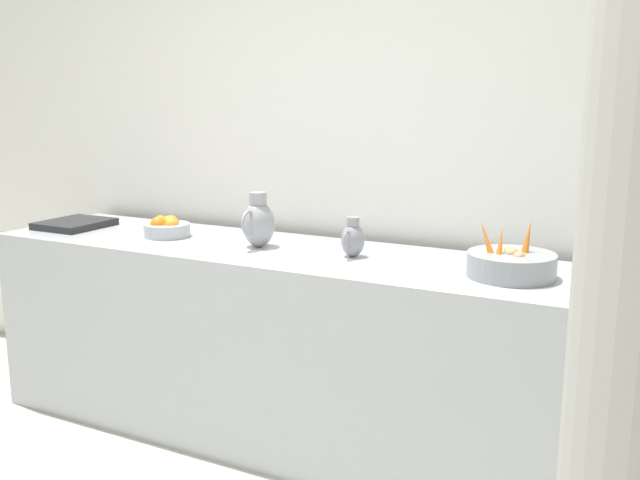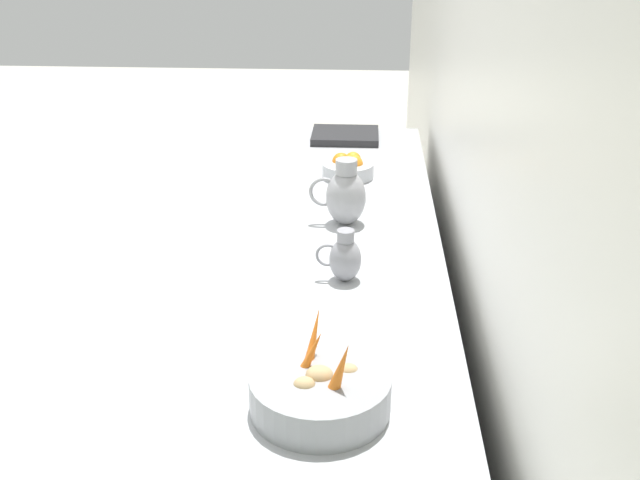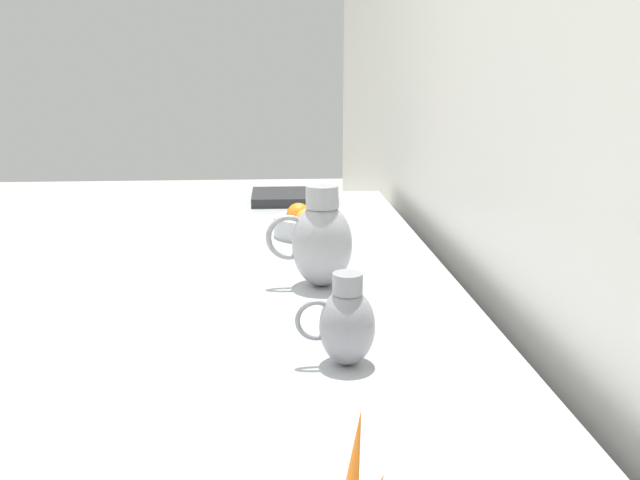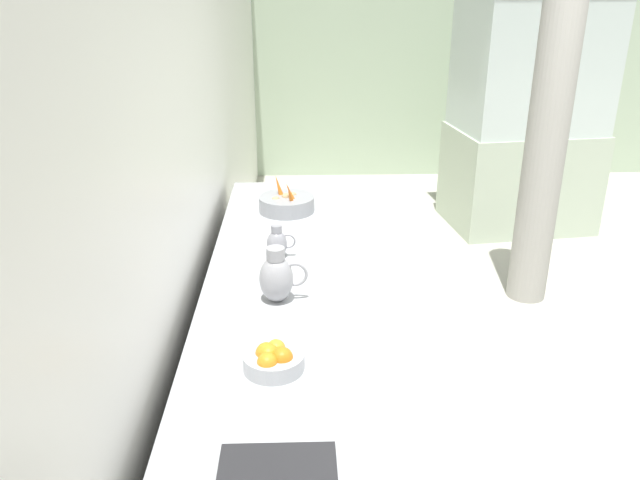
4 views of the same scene
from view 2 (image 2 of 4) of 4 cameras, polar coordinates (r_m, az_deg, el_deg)
The scene contains 7 objects.
tile_wall_left at distance 2.06m, azimuth 14.51°, elevation 8.38°, with size 0.10×8.47×3.00m, color white.
prep_counter at distance 2.91m, azimuth 1.64°, elevation -8.64°, with size 0.70×3.10×0.92m, color #ADAFB5.
vegetable_colander at distance 1.84m, azimuth 0.03°, elevation -11.28°, with size 0.34×0.34×0.22m.
orange_bowl at distance 3.37m, azimuth 2.15°, elevation 5.47°, with size 0.23×0.23×0.10m.
metal_pitcher_tall at distance 2.84m, azimuth 1.90°, elevation 3.38°, with size 0.21×0.15×0.25m.
metal_pitcher_short at distance 2.42m, azimuth 1.86°, elevation -1.35°, with size 0.15×0.10×0.17m.
counter_sink_basin at distance 3.94m, azimuth 1.90°, elevation 7.83°, with size 0.34×0.30×0.04m, color #232326.
Camera 2 is at (-1.56, 2.40, 2.03)m, focal length 42.72 mm.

